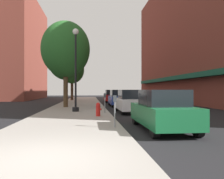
% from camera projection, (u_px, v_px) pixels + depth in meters
% --- Properties ---
extents(ground_plane, '(90.00, 90.00, 0.00)m').
position_uv_depth(ground_plane, '(118.00, 106.00, 23.43)').
color(ground_plane, black).
extents(sidewalk_slab, '(4.80, 50.00, 0.12)m').
position_uv_depth(sidewalk_slab, '(79.00, 105.00, 24.02)').
color(sidewalk_slab, gray).
rests_on(sidewalk_slab, ground).
extents(building_right_brick, '(6.80, 40.00, 18.22)m').
position_uv_depth(building_right_brick, '(202.00, 30.00, 28.53)').
color(building_right_brick, brown).
rests_on(building_right_brick, ground).
extents(building_far_background, '(6.80, 18.00, 17.30)m').
position_uv_depth(building_far_background, '(21.00, 51.00, 40.82)').
color(building_far_background, brown).
rests_on(building_far_background, ground).
extents(lamppost, '(0.48, 0.48, 5.90)m').
position_uv_depth(lamppost, '(76.00, 68.00, 16.32)').
color(lamppost, black).
rests_on(lamppost, sidewalk_slab).
extents(fire_hydrant, '(0.33, 0.26, 0.79)m').
position_uv_depth(fire_hydrant, '(98.00, 109.00, 13.38)').
color(fire_hydrant, red).
rests_on(fire_hydrant, sidewalk_slab).
extents(parking_meter_near, '(0.14, 0.09, 1.31)m').
position_uv_depth(parking_meter_near, '(115.00, 107.00, 9.37)').
color(parking_meter_near, slate).
rests_on(parking_meter_near, sidewalk_slab).
extents(parking_meter_far, '(0.14, 0.09, 1.31)m').
position_uv_depth(parking_meter_far, '(105.00, 101.00, 15.10)').
color(parking_meter_far, slate).
rests_on(parking_meter_far, sidewalk_slab).
extents(tree_near, '(4.32, 4.32, 7.65)m').
position_uv_depth(tree_near, '(66.00, 49.00, 20.47)').
color(tree_near, '#4C3823').
rests_on(tree_near, sidewalk_slab).
extents(tree_mid, '(4.42, 4.42, 7.79)m').
position_uv_depth(tree_mid, '(66.00, 59.00, 27.29)').
color(tree_mid, '#422D1E').
rests_on(tree_mid, sidewalk_slab).
extents(tree_far, '(3.64, 3.64, 6.66)m').
position_uv_depth(tree_far, '(72.00, 70.00, 34.42)').
color(tree_far, '#422D1E').
rests_on(tree_far, sidewalk_slab).
extents(car_green, '(1.80, 4.30, 1.66)m').
position_uv_depth(car_green, '(162.00, 110.00, 9.46)').
color(car_green, black).
rests_on(car_green, ground).
extents(car_white, '(1.80, 4.30, 1.66)m').
position_uv_depth(car_white, '(130.00, 101.00, 16.65)').
color(car_white, black).
rests_on(car_white, ground).
extents(car_blue, '(1.80, 4.30, 1.66)m').
position_uv_depth(car_blue, '(119.00, 98.00, 23.10)').
color(car_blue, black).
rests_on(car_blue, ground).
extents(car_red, '(1.80, 4.30, 1.66)m').
position_uv_depth(car_red, '(111.00, 96.00, 30.41)').
color(car_red, black).
rests_on(car_red, ground).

